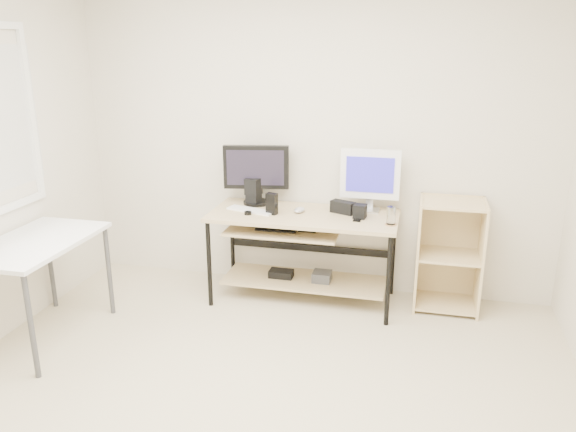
# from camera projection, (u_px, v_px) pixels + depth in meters

# --- Properties ---
(room) EXTENTS (4.01, 4.01, 2.62)m
(room) POSITION_uv_depth(u_px,v_px,m) (212.00, 196.00, 2.85)
(room) COLOR beige
(room) RESTS_ON ground
(desk) EXTENTS (1.50, 0.65, 0.75)m
(desk) POSITION_uv_depth(u_px,v_px,m) (300.00, 238.00, 4.56)
(desk) COLOR tan
(desk) RESTS_ON ground
(side_table) EXTENTS (0.60, 1.00, 0.75)m
(side_table) POSITION_uv_depth(u_px,v_px,m) (36.00, 251.00, 3.90)
(side_table) COLOR white
(side_table) RESTS_ON ground
(shelf_unit) EXTENTS (0.50, 0.40, 0.90)m
(shelf_unit) POSITION_uv_depth(u_px,v_px,m) (449.00, 253.00, 4.47)
(shelf_unit) COLOR beige
(shelf_unit) RESTS_ON ground
(black_monitor) EXTENTS (0.55, 0.23, 0.50)m
(black_monitor) POSITION_uv_depth(u_px,v_px,m) (256.00, 171.00, 4.67)
(black_monitor) COLOR black
(black_monitor) RESTS_ON desk
(white_imac) EXTENTS (0.47, 0.15, 0.51)m
(white_imac) POSITION_uv_depth(u_px,v_px,m) (370.00, 176.00, 4.47)
(white_imac) COLOR silver
(white_imac) RESTS_ON desk
(keyboard) EXTENTS (0.42, 0.22, 0.01)m
(keyboard) POSITION_uv_depth(u_px,v_px,m) (251.00, 210.00, 4.55)
(keyboard) COLOR white
(keyboard) RESTS_ON desk
(mouse) EXTENTS (0.10, 0.14, 0.04)m
(mouse) POSITION_uv_depth(u_px,v_px,m) (299.00, 210.00, 4.51)
(mouse) COLOR #B8B8BE
(mouse) RESTS_ON desk
(center_speaker) EXTENTS (0.21, 0.16, 0.10)m
(center_speaker) POSITION_uv_depth(u_px,v_px,m) (343.00, 207.00, 4.49)
(center_speaker) COLOR black
(center_speaker) RESTS_ON desk
(speaker_left) EXTENTS (0.14, 0.14, 0.23)m
(speaker_left) POSITION_uv_depth(u_px,v_px,m) (254.00, 191.00, 4.69)
(speaker_left) COLOR black
(speaker_left) RESTS_ON desk
(speaker_right) EXTENTS (0.10, 0.10, 0.11)m
(speaker_right) POSITION_uv_depth(u_px,v_px,m) (360.00, 211.00, 4.36)
(speaker_right) COLOR black
(speaker_right) RESTS_ON desk
(audio_controller) EXTENTS (0.10, 0.08, 0.17)m
(audio_controller) POSITION_uv_depth(u_px,v_px,m) (272.00, 204.00, 4.45)
(audio_controller) COLOR black
(audio_controller) RESTS_ON desk
(volume_puck) EXTENTS (0.06, 0.06, 0.02)m
(volume_puck) POSITION_uv_depth(u_px,v_px,m) (248.00, 213.00, 4.46)
(volume_puck) COLOR black
(volume_puck) RESTS_ON desk
(smartphone) EXTENTS (0.07, 0.11, 0.01)m
(smartphone) POSITION_uv_depth(u_px,v_px,m) (358.00, 219.00, 4.33)
(smartphone) COLOR black
(smartphone) RESTS_ON desk
(coaster) EXTENTS (0.10, 0.10, 0.01)m
(coaster) POSITION_uv_depth(u_px,v_px,m) (391.00, 224.00, 4.21)
(coaster) COLOR #AE7E4E
(coaster) RESTS_ON desk
(drinking_glass) EXTENTS (0.08, 0.08, 0.14)m
(drinking_glass) POSITION_uv_depth(u_px,v_px,m) (391.00, 215.00, 4.19)
(drinking_glass) COLOR white
(drinking_glass) RESTS_ON coaster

